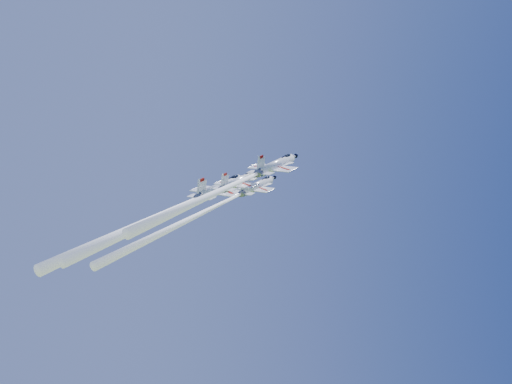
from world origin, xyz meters
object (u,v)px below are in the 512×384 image
object	(u,v)px
jet_lead	(207,210)
jet_left	(170,211)
jet_slot	(187,205)
jet_right	(233,185)

from	to	relation	value
jet_lead	jet_left	xyz separation A→B (m)	(-6.77, 1.65, -0.13)
jet_lead	jet_slot	bearing A→B (deg)	-72.01
jet_right	jet_slot	world-z (taller)	jet_right
jet_left	jet_slot	bearing A→B (deg)	-35.46
jet_slot	jet_right	bearing A→B (deg)	59.63
jet_lead	jet_slot	distance (m)	11.05
jet_lead	jet_right	xyz separation A→B (m)	(3.05, -7.68, 3.14)
jet_lead	jet_right	bearing A→B (deg)	-21.10
jet_right	jet_slot	xyz separation A→B (m)	(-8.39, -1.84, -4.83)
jet_left	jet_right	size ratio (longest dim) A/B	1.11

